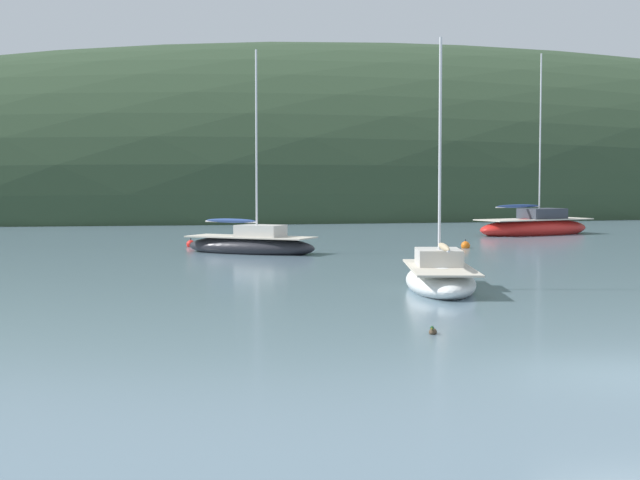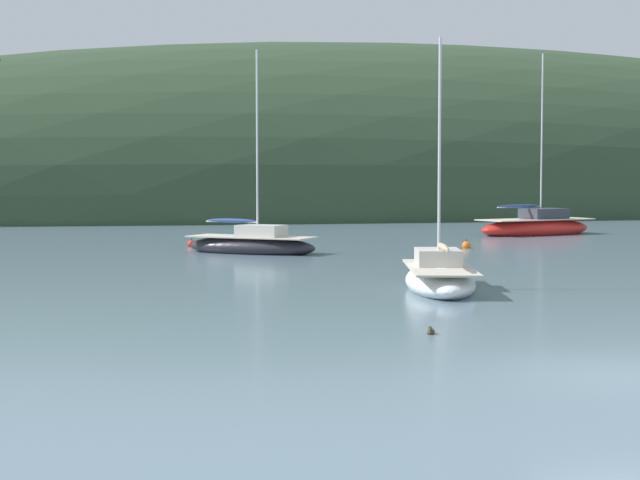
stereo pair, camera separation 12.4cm
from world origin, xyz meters
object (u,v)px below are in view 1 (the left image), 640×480
at_px(duck_lone_left, 433,332).
at_px(mooring_buoy_outer, 191,244).
at_px(sailboat_orange_cutter, 251,244).
at_px(sailboat_red_portside, 440,278).
at_px(sailboat_grey_yawl, 535,227).
at_px(mooring_buoy_inner, 465,246).

bearing_deg(duck_lone_left, mooring_buoy_outer, 92.20).
distance_m(sailboat_orange_cutter, sailboat_red_portside, 16.65).
bearing_deg(mooring_buoy_outer, sailboat_grey_yawl, 12.75).
relative_size(sailboat_grey_yawl, sailboat_orange_cutter, 1.17).
height_order(mooring_buoy_inner, mooring_buoy_outer, same).
distance_m(sailboat_orange_cutter, mooring_buoy_outer, 5.23).
height_order(sailboat_red_portside, duck_lone_left, sailboat_red_portside).
bearing_deg(sailboat_grey_yawl, mooring_buoy_inner, -132.57).
bearing_deg(sailboat_orange_cutter, mooring_buoy_inner, 1.50).
relative_size(mooring_buoy_inner, duck_lone_left, 1.34).
relative_size(sailboat_grey_yawl, sailboat_red_portside, 1.37).
bearing_deg(mooring_buoy_inner, mooring_buoy_outer, 160.70).
bearing_deg(mooring_buoy_inner, sailboat_red_portside, -116.12).
height_order(sailboat_orange_cutter, duck_lone_left, sailboat_orange_cutter).
bearing_deg(duck_lone_left, sailboat_red_portside, 66.70).
bearing_deg(mooring_buoy_outer, sailboat_orange_cutter, -66.41).
distance_m(sailboat_orange_cutter, mooring_buoy_inner, 10.78).
xyz_separation_m(sailboat_grey_yawl, sailboat_red_portside, (-16.81, -26.09, -0.09)).
xyz_separation_m(sailboat_grey_yawl, mooring_buoy_inner, (-8.60, -9.36, -0.35)).
height_order(sailboat_grey_yawl, mooring_buoy_outer, sailboat_grey_yawl).
relative_size(sailboat_red_portside, mooring_buoy_inner, 14.99).
height_order(sailboat_grey_yawl, duck_lone_left, sailboat_grey_yawl).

